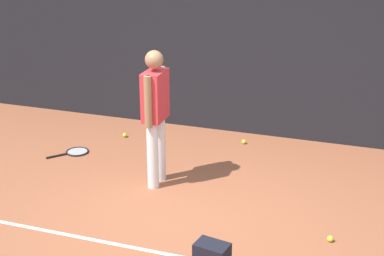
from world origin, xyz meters
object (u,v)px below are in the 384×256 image
object	(u,v)px
tennis_ball_mid_court	(244,142)
tennis_player	(155,110)
tennis_racket	(75,152)
tennis_ball_near_player	(125,135)
tennis_ball_far_left	(330,239)

from	to	relation	value
tennis_ball_mid_court	tennis_player	bearing A→B (deg)	-114.16
tennis_racket	tennis_ball_mid_court	xyz separation A→B (m)	(2.18, 1.10, 0.02)
tennis_racket	tennis_ball_near_player	bearing A→B (deg)	12.73
tennis_racket	tennis_ball_far_left	xyz separation A→B (m)	(3.67, -1.20, 0.02)
tennis_ball_near_player	tennis_ball_mid_court	size ratio (longest dim) A/B	1.00
tennis_player	tennis_ball_near_player	bearing A→B (deg)	-141.26
tennis_racket	tennis_ball_mid_court	size ratio (longest dim) A/B	8.80
tennis_player	tennis_ball_near_player	world-z (taller)	tennis_player
tennis_ball_far_left	tennis_ball_near_player	bearing A→B (deg)	148.88
tennis_racket	tennis_ball_mid_court	distance (m)	2.44
tennis_ball_near_player	tennis_ball_mid_court	distance (m)	1.80
tennis_racket	tennis_ball_near_player	distance (m)	0.87
tennis_player	tennis_ball_far_left	size ratio (longest dim) A/B	25.76
tennis_player	tennis_ball_near_player	size ratio (longest dim) A/B	25.76
tennis_player	tennis_ball_mid_court	world-z (taller)	tennis_player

